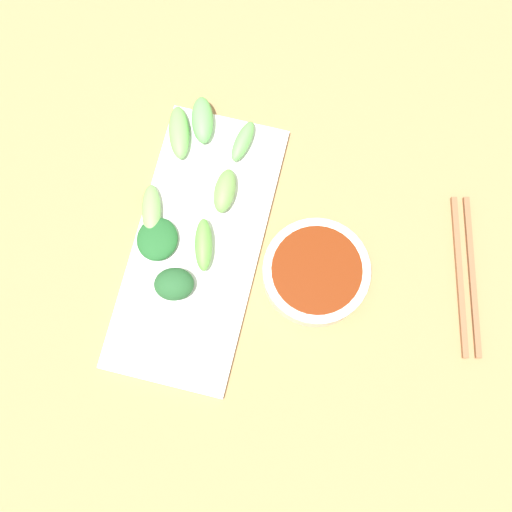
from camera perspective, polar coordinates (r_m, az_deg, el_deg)
The scene contains 12 objects.
tabletop at distance 0.96m, azimuth -1.42°, elevation -0.64°, with size 2.10×2.10×0.02m, color #9F7B4D.
sauce_bowl at distance 0.93m, azimuth 5.09°, elevation -1.38°, with size 0.15×0.15×0.04m.
serving_plate at distance 0.96m, azimuth -4.96°, elevation 0.88°, with size 0.18×0.40×0.01m, color white.
broccoli_stalk_0 at distance 0.96m, azimuth -8.82°, elevation 3.82°, with size 0.03×0.08×0.02m, color #74AD59.
broccoli_stalk_1 at distance 1.00m, azimuth -6.52°, elevation 10.33°, with size 0.03×0.08×0.02m, color #6BBB55.
broccoli_stalk_2 at distance 0.96m, azimuth -2.65°, elevation 5.53°, with size 0.03×0.07×0.03m, color #6DA34E.
broccoli_leafy_3 at distance 0.95m, azimuth -8.38°, elevation 1.28°, with size 0.06×0.06×0.02m, color #205A27.
broccoli_stalk_4 at distance 0.99m, azimuth -1.11°, elevation 9.67°, with size 0.02×0.07×0.02m, color #65B458.
broccoli_leafy_5 at distance 0.93m, azimuth -6.94°, elevation -2.38°, with size 0.06×0.05×0.03m, color #23562A.
broccoli_stalk_6 at distance 0.93m, azimuth -4.45°, elevation 0.96°, with size 0.02×0.07×0.03m, color #66B447.
broccoli_stalk_7 at distance 1.00m, azimuth -4.55°, elevation 11.39°, with size 0.03×0.07×0.03m, color #63BB5A.
chopsticks at distance 0.99m, azimuth 17.31°, elevation -1.59°, with size 0.08×0.23×0.01m.
Camera 1 is at (-0.07, 0.20, 0.95)m, focal length 47.31 mm.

